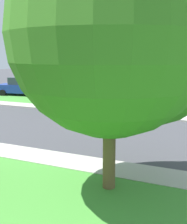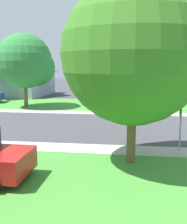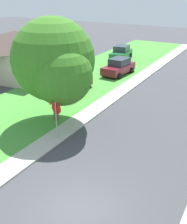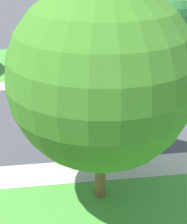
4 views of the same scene
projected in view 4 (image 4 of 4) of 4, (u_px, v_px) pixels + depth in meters
lawn_east at (1, 64)px, 24.73m from camera, size 8.00×56.00×0.08m
stop_sign_far_corner at (151, 123)px, 12.40m from camera, size 0.91×0.91×2.77m
car_grey_behind_trees at (64, 53)px, 24.53m from camera, size 2.45×4.49×1.76m
tree_corner_large at (178, 6)px, 21.97m from camera, size 3.91×3.64×6.28m
tree_sidewalk_far at (107, 79)px, 9.97m from camera, size 5.88×5.47×7.10m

